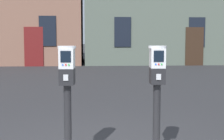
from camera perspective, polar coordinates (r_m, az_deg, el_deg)
parking_meter_near_kerb at (r=4.02m, az=-7.58°, el=-1.62°), size 0.23×0.26×1.28m
parking_meter_twin_adjacent at (r=4.10m, az=7.64°, el=-1.49°), size 0.23×0.26×1.28m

